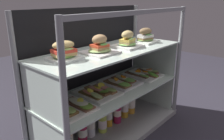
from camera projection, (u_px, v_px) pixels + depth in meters
name	position (u px, v px, depth m)	size (l,w,h in m)	color
ground_plane	(112.00, 133.00, 1.77)	(6.00, 6.00, 0.02)	#2B2832
case_base_deck	(112.00, 129.00, 1.76)	(1.21, 0.49, 0.04)	#A2A4A4
case_frame	(99.00, 66.00, 1.70)	(1.21, 0.49, 0.95)	gray
riser_lower_tier	(112.00, 109.00, 1.71)	(1.14, 0.42, 0.31)	silver
shelf_lower_glass	(112.00, 90.00, 1.66)	(1.16, 0.44, 0.01)	silver
riser_upper_tier	(112.00, 71.00, 1.61)	(1.14, 0.42, 0.29)	silver
shelf_upper_glass	(112.00, 51.00, 1.57)	(1.16, 0.44, 0.01)	silver
plated_roll_sandwich_mid_left	(64.00, 52.00, 1.29)	(0.17, 0.17, 0.11)	white
plated_roll_sandwich_mid_right	(100.00, 47.00, 1.45)	(0.21, 0.21, 0.12)	white
plated_roll_sandwich_near_left_corner	(127.00, 41.00, 1.63)	(0.19, 0.19, 0.12)	white
plated_roll_sandwich_far_right	(145.00, 37.00, 1.80)	(0.18, 0.18, 0.12)	white
open_sandwich_tray_right_of_center	(71.00, 107.00, 1.35)	(0.24, 0.30, 0.06)	white
open_sandwich_tray_center	(98.00, 92.00, 1.57)	(0.24, 0.29, 0.06)	white
open_sandwich_tray_far_right	(121.00, 82.00, 1.75)	(0.24, 0.29, 0.06)	white
open_sandwich_tray_mid_right	(144.00, 74.00, 1.93)	(0.24, 0.30, 0.06)	white
juice_bottle_back_right	(68.00, 136.00, 1.49)	(0.07, 0.07, 0.23)	orange
juice_bottle_near_post	(82.00, 131.00, 1.54)	(0.07, 0.07, 0.23)	maroon
juice_bottle_back_center	(90.00, 122.00, 1.62)	(0.07, 0.07, 0.26)	white
juice_bottle_front_left_end	(102.00, 121.00, 1.68)	(0.07, 0.07, 0.23)	#BFD94C
juice_bottle_back_left	(109.00, 114.00, 1.75)	(0.06, 0.06, 0.24)	gold
juice_bottle_tucked_behind	(117.00, 112.00, 1.80)	(0.06, 0.06, 0.21)	#9D1A44
juice_bottle_front_second	(125.00, 106.00, 1.88)	(0.07, 0.07, 0.25)	gold
juice_bottle_front_right_end	(131.00, 102.00, 1.95)	(0.07, 0.07, 0.26)	gold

